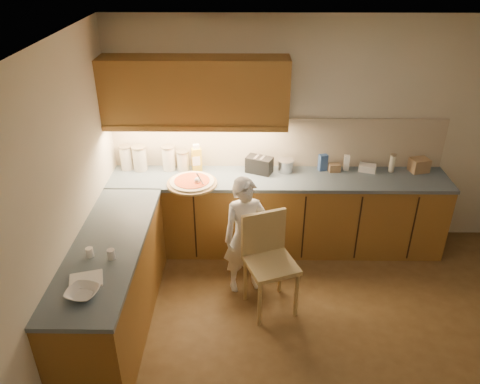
{
  "coord_description": "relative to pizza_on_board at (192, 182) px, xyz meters",
  "views": [
    {
      "loc": [
        -0.75,
        -2.93,
        3.27
      ],
      "look_at": [
        -0.8,
        1.2,
        1.0
      ],
      "focal_mm": 35.0,
      "sensor_mm": 36.0,
      "label": 1
    }
  ],
  "objects": [
    {
      "name": "spice_jar_b",
      "position": [
        -0.53,
        -1.32,
        0.02
      ],
      "size": [
        0.08,
        0.08,
        0.09
      ],
      "primitive_type": "cylinder",
      "rotation": [
        0.0,
        0.0,
        0.33
      ],
      "color": "white",
      "rests_on": "l_counter"
    },
    {
      "name": "backsplash",
      "position": [
        0.94,
        0.48,
        0.27
      ],
      "size": [
        3.75,
        0.02,
        0.58
      ],
      "primitive_type": "cube",
      "color": "#C5B699",
      "rests_on": "l_counter"
    },
    {
      "name": "upper_cabinets",
      "position": [
        0.04,
        0.32,
        0.9
      ],
      "size": [
        1.95,
        0.36,
        0.73
      ],
      "color": "olive",
      "rests_on": "ground"
    },
    {
      "name": "steel_pot",
      "position": [
        1.02,
        0.33,
        0.05
      ],
      "size": [
        0.19,
        0.19,
        0.14
      ],
      "color": "#BCBCC1",
      "rests_on": "l_counter"
    },
    {
      "name": "mixing_bowl",
      "position": [
        -0.63,
        -1.78,
        0.0
      ],
      "size": [
        0.28,
        0.28,
        0.06
      ],
      "primitive_type": "imported",
      "rotation": [
        0.0,
        0.0,
        -0.23
      ],
      "color": "white",
      "rests_on": "l_counter"
    },
    {
      "name": "l_counter",
      "position": [
        0.39,
        -0.26,
        -0.48
      ],
      "size": [
        3.77,
        2.62,
        0.92
      ],
      "color": "olive",
      "rests_on": "ground"
    },
    {
      "name": "canister_a",
      "position": [
        -0.78,
        0.37,
        0.12
      ],
      "size": [
        0.14,
        0.14,
        0.29
      ],
      "rotation": [
        0.0,
        0.0,
        -0.18
      ],
      "color": "silver",
      "rests_on": "l_counter"
    },
    {
      "name": "wooden_chair",
      "position": [
        0.79,
        -0.8,
        -0.37
      ],
      "size": [
        0.57,
        0.57,
        0.99
      ],
      "rotation": [
        0.0,
        0.0,
        0.36
      ],
      "color": "tan",
      "rests_on": "ground"
    },
    {
      "name": "child",
      "position": [
        0.58,
        -0.56,
        -0.31
      ],
      "size": [
        0.53,
        0.43,
        1.27
      ],
      "primitive_type": "imported",
      "rotation": [
        0.0,
        0.0,
        0.31
      ],
      "color": "white",
      "rests_on": "ground"
    },
    {
      "name": "spice_jar_a",
      "position": [
        -0.72,
        -1.29,
        0.02
      ],
      "size": [
        0.08,
        0.08,
        0.08
      ],
      "primitive_type": "cylinder",
      "rotation": [
        0.0,
        0.0,
        0.26
      ],
      "color": "white",
      "rests_on": "l_counter"
    },
    {
      "name": "canister_c",
      "position": [
        -0.3,
        0.37,
        0.12
      ],
      "size": [
        0.15,
        0.15,
        0.29
      ],
      "rotation": [
        0.0,
        0.0,
        0.05
      ],
      "color": "white",
      "rests_on": "l_counter"
    },
    {
      "name": "dough_cloth",
      "position": [
        -0.66,
        -1.61,
        -0.02
      ],
      "size": [
        0.29,
        0.26,
        0.02
      ],
      "primitive_type": "cube",
      "rotation": [
        0.0,
        0.0,
        0.28
      ],
      "color": "white",
      "rests_on": "l_counter"
    },
    {
      "name": "toaster",
      "position": [
        0.73,
        0.31,
        0.07
      ],
      "size": [
        0.33,
        0.26,
        0.19
      ],
      "rotation": [
        0.0,
        0.0,
        -0.41
      ],
      "color": "black",
      "rests_on": "l_counter"
    },
    {
      "name": "canister_b",
      "position": [
        -0.62,
        0.35,
        0.12
      ],
      "size": [
        0.17,
        0.17,
        0.29
      ],
      "rotation": [
        0.0,
        0.0,
        -0.24
      ],
      "color": "beige",
      "rests_on": "l_counter"
    },
    {
      "name": "flat_pack",
      "position": [
        1.96,
        0.36,
        0.01
      ],
      "size": [
        0.22,
        0.18,
        0.07
      ],
      "primitive_type": "cube",
      "rotation": [
        0.0,
        0.0,
        -0.31
      ],
      "color": "silver",
      "rests_on": "l_counter"
    },
    {
      "name": "canister_d",
      "position": [
        -0.14,
        0.36,
        0.09
      ],
      "size": [
        0.14,
        0.14,
        0.23
      ],
      "rotation": [
        0.0,
        0.0,
        0.01
      ],
      "color": "beige",
      "rests_on": "l_counter"
    },
    {
      "name": "blue_box",
      "position": [
        1.45,
        0.37,
        0.07
      ],
      "size": [
        0.11,
        0.09,
        0.19
      ],
      "primitive_type": "cube",
      "rotation": [
        0.0,
        0.0,
        0.3
      ],
      "color": "#325497",
      "rests_on": "l_counter"
    },
    {
      "name": "tall_jar",
      "position": [
        2.22,
        0.34,
        0.08
      ],
      "size": [
        0.07,
        0.07,
        0.21
      ],
      "rotation": [
        0.0,
        0.0,
        0.12
      ],
      "color": "white",
      "rests_on": "l_counter"
    },
    {
      "name": "oil_jug",
      "position": [
        0.02,
        0.34,
        0.12
      ],
      "size": [
        0.12,
        0.1,
        0.32
      ],
      "rotation": [
        0.0,
        0.0,
        0.28
      ],
      "color": "gold",
      "rests_on": "l_counter"
    },
    {
      "name": "card_box_a",
      "position": [
        1.58,
        0.34,
        0.02
      ],
      "size": [
        0.14,
        0.1,
        0.09
      ],
      "primitive_type": "cube",
      "rotation": [
        0.0,
        0.0,
        0.1
      ],
      "color": "#9B7853",
      "rests_on": "l_counter"
    },
    {
      "name": "white_bottle",
      "position": [
        1.72,
        0.38,
        0.06
      ],
      "size": [
        0.06,
        0.06,
        0.18
      ],
      "primitive_type": "cube",
      "rotation": [
        0.0,
        0.0,
        -0.09
      ],
      "color": "white",
      "rests_on": "l_counter"
    },
    {
      "name": "room",
      "position": [
        1.32,
        -1.51,
        0.73
      ],
      "size": [
        4.54,
        4.5,
        2.62
      ],
      "color": "brown",
      "rests_on": "ground"
    },
    {
      "name": "card_box_b",
      "position": [
        2.54,
        0.35,
        0.05
      ],
      "size": [
        0.23,
        0.2,
        0.15
      ],
      "primitive_type": "cube",
      "rotation": [
        0.0,
        0.0,
        0.25
      ],
      "color": "tan",
      "rests_on": "l_counter"
    },
    {
      "name": "pizza_on_board",
      "position": [
        0.0,
        0.0,
        0.0
      ],
      "size": [
        0.54,
        0.54,
        0.22
      ],
      "rotation": [
        0.0,
        0.0,
        -0.34
      ],
      "color": "tan",
      "rests_on": "l_counter"
    }
  ]
}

